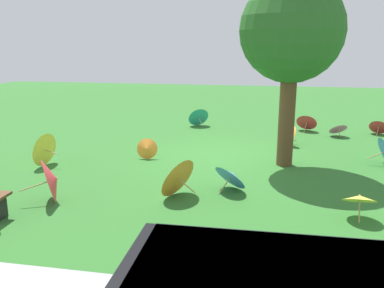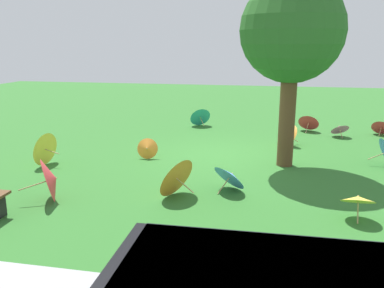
# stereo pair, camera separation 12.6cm
# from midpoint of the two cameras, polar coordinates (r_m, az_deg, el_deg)

# --- Properties ---
(ground) EXTENTS (40.00, 40.00, 0.00)m
(ground) POSITION_cam_midpoint_polar(r_m,az_deg,el_deg) (11.34, 5.52, -1.75)
(ground) COLOR #2D6B28
(shade_tree) EXTENTS (2.55, 2.55, 4.67)m
(shade_tree) POSITION_cam_midpoint_polar(r_m,az_deg,el_deg) (10.33, 14.41, 15.13)
(shade_tree) COLOR brown
(shade_tree) RESTS_ON ground
(parasol_red_0) EXTENTS (0.94, 0.96, 0.91)m
(parasol_red_0) POSITION_cam_midpoint_polar(r_m,az_deg,el_deg) (8.46, -18.93, -4.78)
(parasol_red_0) COLOR tan
(parasol_red_0) RESTS_ON ground
(parasol_red_1) EXTENTS (0.79, 0.70, 0.59)m
(parasol_red_1) POSITION_cam_midpoint_polar(r_m,az_deg,el_deg) (15.41, 25.59, 2.26)
(parasol_red_1) COLOR tan
(parasol_red_1) RESTS_ON ground
(parasol_blue_1) EXTENTS (0.97, 0.96, 0.66)m
(parasol_blue_1) POSITION_cam_midpoint_polar(r_m,az_deg,el_deg) (8.62, 5.93, -4.53)
(parasol_blue_1) COLOR tan
(parasol_blue_1) RESTS_ON ground
(parasol_orange_0) EXTENTS (0.60, 0.58, 0.58)m
(parasol_orange_0) POSITION_cam_midpoint_polar(r_m,az_deg,el_deg) (11.04, -6.08, -0.64)
(parasol_orange_0) COLOR tan
(parasol_orange_0) RESTS_ON ground
(parasol_teal_0) EXTENTS (0.94, 0.87, 0.75)m
(parasol_teal_0) POSITION_cam_midpoint_polar(r_m,az_deg,el_deg) (15.43, 1.35, 3.97)
(parasol_teal_0) COLOR tan
(parasol_teal_0) RESTS_ON ground
(parasol_red_2) EXTENTS (0.85, 0.79, 0.67)m
(parasol_red_2) POSITION_cam_midpoint_polar(r_m,az_deg,el_deg) (15.10, 16.53, 3.06)
(parasol_red_2) COLOR tan
(parasol_red_2) RESTS_ON ground
(parasol_yellow_0) EXTENTS (0.76, 0.91, 0.89)m
(parasol_yellow_0) POSITION_cam_midpoint_polar(r_m,az_deg,el_deg) (11.06, -20.20, -0.60)
(parasol_yellow_0) COLOR tan
(parasol_yellow_0) RESTS_ON ground
(parasol_pink_0) EXTENTS (0.78, 0.75, 0.55)m
(parasol_pink_0) POSITION_cam_midpoint_polar(r_m,az_deg,el_deg) (14.50, 20.50, 2.13)
(parasol_pink_0) COLOR tan
(parasol_pink_0) RESTS_ON ground
(parasol_orange_1) EXTENTS (0.85, 0.91, 0.72)m
(parasol_orange_1) POSITION_cam_midpoint_polar(r_m,az_deg,el_deg) (12.74, 13.53, 1.35)
(parasol_orange_1) COLOR tan
(parasol_orange_1) RESTS_ON ground
(parasol_yellow_1) EXTENTS (0.62, 0.61, 0.57)m
(parasol_yellow_1) POSITION_cam_midpoint_polar(r_m,az_deg,el_deg) (7.80, 23.02, -7.23)
(parasol_yellow_1) COLOR tan
(parasol_yellow_1) RESTS_ON ground
(parasol_orange_2) EXTENTS (0.93, 1.06, 0.90)m
(parasol_orange_2) POSITION_cam_midpoint_polar(r_m,az_deg,el_deg) (8.24, -2.21, -4.54)
(parasol_orange_2) COLOR tan
(parasol_orange_2) RESTS_ON ground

